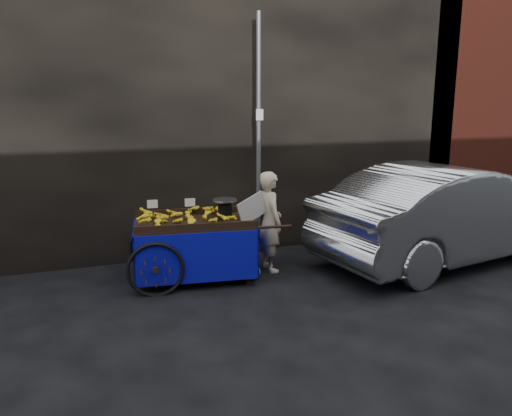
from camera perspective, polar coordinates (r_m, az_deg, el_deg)
name	(u,v)px	position (r m, az deg, el deg)	size (l,w,h in m)	color
ground	(269,282)	(7.47, 1.52, -8.45)	(80.00, 80.00, 0.00)	black
building_wall	(240,107)	(9.56, -1.89, 11.46)	(13.50, 2.00, 5.00)	black
street_pole	(258,139)	(8.32, 0.29, 7.92)	(0.12, 0.10, 4.00)	slate
banana_cart	(190,228)	(7.43, -7.55, -2.25)	(2.47, 1.38, 1.28)	black
vendor	(270,221)	(7.75, 1.56, -1.54)	(0.83, 0.59, 1.57)	beige
plastic_bag	(252,272)	(7.52, -0.47, -7.32)	(0.27, 0.21, 0.24)	blue
parked_car	(451,213)	(8.89, 21.39, -0.52)	(1.70, 4.86, 1.60)	#AEB1B5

